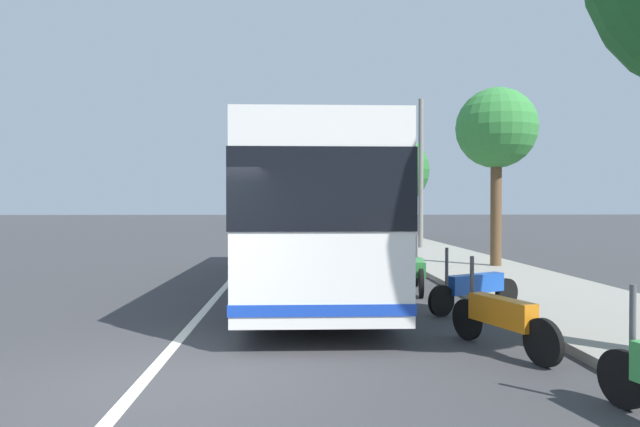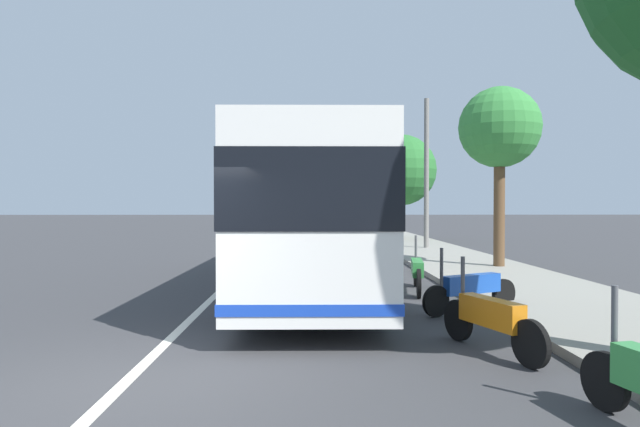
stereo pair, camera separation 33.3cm
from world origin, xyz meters
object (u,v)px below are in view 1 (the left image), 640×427
object	(u,v)px
motorcycle_nearest_curb	(418,271)
car_oncoming	(250,220)
coach_bus	(313,210)
motorcycle_mid_row	(475,287)
motorcycle_angled	(501,318)
utility_pole	(421,175)
car_behind_bus	(250,219)
roadside_tree_far_block	(394,170)
roadside_tree_mid_block	(496,130)

from	to	relation	value
motorcycle_nearest_curb	car_oncoming	xyz separation A→B (m)	(36.17, 6.96, 0.23)
coach_bus	motorcycle_mid_row	bearing A→B (deg)	-134.11
motorcycle_angled	motorcycle_nearest_curb	xyz separation A→B (m)	(5.10, -0.05, 0.01)
utility_pole	coach_bus	bearing A→B (deg)	154.36
car_behind_bus	roadside_tree_far_block	bearing A→B (deg)	26.80
car_oncoming	utility_pole	xyz separation A→B (m)	(-24.98, -9.66, 2.65)
motorcycle_nearest_curb	car_oncoming	bearing A→B (deg)	19.94
coach_bus	roadside_tree_far_block	world-z (taller)	roadside_tree_far_block
coach_bus	motorcycle_angled	world-z (taller)	coach_bus
car_oncoming	roadside_tree_far_block	size ratio (longest dim) A/B	0.75
roadside_tree_mid_block	utility_pole	distance (m)	7.30
motorcycle_nearest_curb	motorcycle_mid_row	bearing A→B (deg)	-158.79
utility_pole	motorcycle_angled	bearing A→B (deg)	170.43
car_behind_bus	roadside_tree_far_block	xyz separation A→B (m)	(-23.48, -10.09, 3.29)
motorcycle_nearest_curb	car_oncoming	distance (m)	36.83
motorcycle_nearest_curb	coach_bus	bearing A→B (deg)	86.82
roadside_tree_mid_block	utility_pole	bearing A→B (deg)	5.08
motorcycle_angled	roadside_tree_mid_block	distance (m)	10.44
motorcycle_angled	car_oncoming	world-z (taller)	car_oncoming
motorcycle_nearest_curb	motorcycle_angled	bearing A→B (deg)	-171.50
car_oncoming	roadside_tree_mid_block	xyz separation A→B (m)	(-32.18, -10.30, 3.61)
coach_bus	motorcycle_mid_row	world-z (taller)	coach_bus
roadside_tree_mid_block	roadside_tree_far_block	xyz separation A→B (m)	(13.62, 0.67, -0.35)
roadside_tree_mid_block	utility_pole	xyz separation A→B (m)	(7.21, 0.64, -0.97)
motorcycle_mid_row	roadside_tree_far_block	xyz separation A→B (m)	(19.99, -2.15, 3.52)
car_oncoming	coach_bus	bearing A→B (deg)	8.88
motorcycle_mid_row	car_oncoming	size ratio (longest dim) A/B	0.46
motorcycle_nearest_curb	utility_pole	distance (m)	11.87
car_behind_bus	coach_bus	bearing A→B (deg)	10.57
motorcycle_nearest_curb	roadside_tree_far_block	distance (m)	18.14
coach_bus	car_oncoming	distance (m)	35.95
motorcycle_angled	car_behind_bus	xyz separation A→B (m)	(46.18, 7.37, 0.22)
coach_bus	roadside_tree_mid_block	size ratio (longest dim) A/B	2.05
motorcycle_nearest_curb	utility_pole	size ratio (longest dim) A/B	0.34
motorcycle_angled	motorcycle_nearest_curb	bearing A→B (deg)	-20.84
motorcycle_angled	roadside_tree_mid_block	xyz separation A→B (m)	(9.09, -3.39, 3.86)
motorcycle_angled	motorcycle_mid_row	bearing A→B (deg)	-32.04
motorcycle_mid_row	car_oncoming	distance (m)	39.28
coach_bus	utility_pole	world-z (taller)	utility_pole
car_oncoming	roadside_tree_mid_block	bearing A→B (deg)	19.38
car_behind_bus	roadside_tree_far_block	world-z (taller)	roadside_tree_far_block
coach_bus	roadside_tree_far_block	size ratio (longest dim) A/B	1.93
motorcycle_nearest_curb	utility_pole	bearing A→B (deg)	-4.51
motorcycle_mid_row	motorcycle_nearest_curb	xyz separation A→B (m)	(2.39, 0.52, 0.02)
car_behind_bus	roadside_tree_mid_block	size ratio (longest dim) A/B	0.82
motorcycle_angled	utility_pole	distance (m)	16.78
motorcycle_angled	car_behind_bus	size ratio (longest dim) A/B	0.43
motorcycle_mid_row	roadside_tree_mid_block	bearing A→B (deg)	-141.76
motorcycle_angled	motorcycle_nearest_curb	distance (m)	5.10
motorcycle_mid_row	roadside_tree_mid_block	xyz separation A→B (m)	(6.38, -2.83, 3.86)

